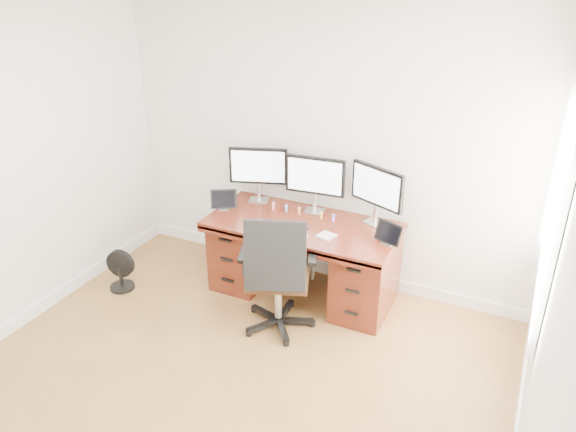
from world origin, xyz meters
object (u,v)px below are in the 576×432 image
at_px(floor_fan, 120,271).
at_px(monitor_center, 315,178).
at_px(desk, 303,256).
at_px(keyboard, 292,232).
at_px(office_chair, 278,293).

relative_size(floor_fan, monitor_center, 0.73).
bearing_deg(desk, floor_fan, -156.99).
xyz_separation_m(floor_fan, keyboard, (1.59, 0.43, 0.56)).
height_order(floor_fan, keyboard, keyboard).
bearing_deg(desk, office_chair, -86.97).
bearing_deg(monitor_center, office_chair, -93.01).
bearing_deg(monitor_center, keyboard, -95.73).
xyz_separation_m(office_chair, keyboard, (-0.04, 0.35, 0.39)).
xyz_separation_m(office_chair, monitor_center, (-0.03, 0.84, 0.72)).
height_order(desk, office_chair, office_chair).
xyz_separation_m(desk, keyboard, (-0.00, -0.25, 0.36)).
bearing_deg(office_chair, floor_fan, 161.84).
height_order(office_chair, monitor_center, monitor_center).
bearing_deg(keyboard, monitor_center, 111.07).
distance_m(desk, keyboard, 0.43).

